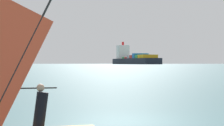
% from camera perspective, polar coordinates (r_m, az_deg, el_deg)
% --- Properties ---
extents(ground_plane, '(4000.00, 4000.00, 0.00)m').
position_cam_1_polar(ground_plane, '(13.48, 2.09, -8.21)').
color(ground_plane, '#386066').
extents(windsurfer, '(4.03, 2.52, 4.33)m').
position_cam_1_polar(windsurfer, '(11.25, -13.20, -3.97)').
color(windsurfer, orange).
rests_on(windsurfer, ground_plane).
extents(cargo_ship, '(107.11, 138.06, 39.08)m').
position_cam_1_polar(cargo_ship, '(655.67, 3.18, 0.53)').
color(cargo_ship, black).
rests_on(cargo_ship, ground_plane).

